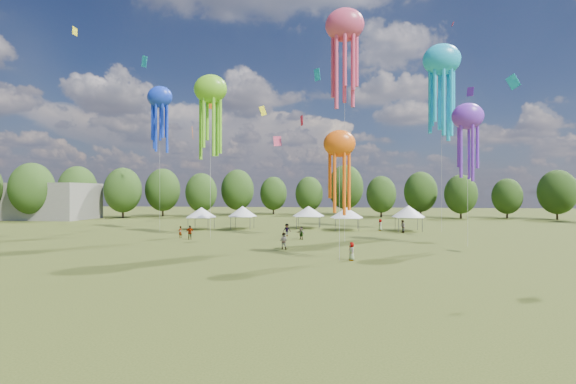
# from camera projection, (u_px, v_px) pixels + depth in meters

# --- Properties ---
(spectator_near) EXTENTS (0.95, 0.80, 1.76)m
(spectator_near) POSITION_uv_depth(u_px,v_px,m) (283.00, 241.00, 42.30)
(spectator_near) COLOR gray
(spectator_near) RESTS_ON ground
(spectators_far) EXTENTS (30.68, 29.15, 1.91)m
(spectators_far) POSITION_uv_depth(u_px,v_px,m) (318.00, 231.00, 53.64)
(spectators_far) COLOR gray
(spectators_far) RESTS_ON ground
(festival_tents) EXTENTS (37.60, 9.49, 3.97)m
(festival_tents) POSITION_uv_depth(u_px,v_px,m) (307.00, 212.00, 64.95)
(festival_tents) COLOR #47474C
(festival_tents) RESTS_ON ground
(show_kites) EXTENTS (47.11, 30.15, 28.32)m
(show_kites) POSITION_uv_depth(u_px,v_px,m) (344.00, 87.00, 54.26)
(show_kites) COLOR #72CD21
(show_kites) RESTS_ON ground
(small_kites) EXTENTS (70.80, 56.19, 44.83)m
(small_kites) POSITION_uv_depth(u_px,v_px,m) (329.00, 3.00, 53.11)
(small_kites) COLOR #72CD21
(small_kites) RESTS_ON ground
(treeline) EXTENTS (201.57, 95.24, 13.43)m
(treeline) POSITION_uv_depth(u_px,v_px,m) (302.00, 189.00, 73.61)
(treeline) COLOR #38281C
(treeline) RESTS_ON ground
(hangar) EXTENTS (40.00, 12.00, 8.00)m
(hangar) POSITION_uv_depth(u_px,v_px,m) (5.00, 201.00, 90.95)
(hangar) COLOR gray
(hangar) RESTS_ON ground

